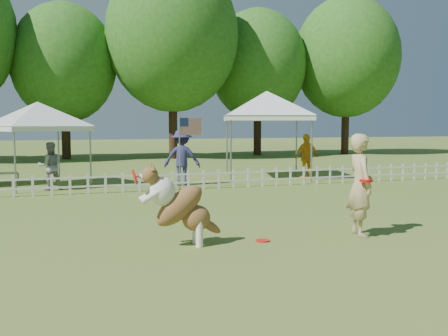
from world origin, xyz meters
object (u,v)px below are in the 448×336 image
at_px(dog, 181,206).
at_px(spectator_a, 50,166).
at_px(canopy_tent_left, 39,145).
at_px(frisbee_on_turf, 263,241).
at_px(spectator_c, 307,156).
at_px(flag_pole, 180,153).
at_px(canopy_tent_right, 266,135).
at_px(spectator_b, 182,157).
at_px(handler, 360,185).

height_order(dog, spectator_a, spectator_a).
bearing_deg(canopy_tent_left, spectator_a, -95.21).
distance_m(frisbee_on_turf, spectator_c, 10.22).
bearing_deg(flag_pole, canopy_tent_right, 12.84).
relative_size(dog, spectator_b, 0.74).
height_order(handler, canopy_tent_left, canopy_tent_left).
xyz_separation_m(frisbee_on_turf, spectator_b, (0.62, 8.22, 0.91)).
distance_m(frisbee_on_turf, flag_pole, 7.27).
distance_m(dog, spectator_a, 8.51).
height_order(frisbee_on_turf, canopy_tent_right, canopy_tent_right).
bearing_deg(spectator_a, spectator_b, 170.02).
relative_size(handler, frisbee_on_turf, 7.54).
height_order(handler, spectator_c, handler).
bearing_deg(flag_pole, frisbee_on_turf, -110.56).
height_order(flag_pole, spectator_c, flag_pole).
relative_size(canopy_tent_right, flag_pole, 1.41).
bearing_deg(canopy_tent_left, spectator_b, -37.72).
distance_m(frisbee_on_turf, spectator_b, 8.30).
xyz_separation_m(dog, spectator_c, (6.87, 8.51, 0.15)).
bearing_deg(handler, frisbee_on_turf, 97.62).
height_order(frisbee_on_turf, spectator_c, spectator_c).
bearing_deg(spectator_a, canopy_tent_left, -79.87).
bearing_deg(canopy_tent_left, canopy_tent_right, -22.12).
bearing_deg(spectator_c, canopy_tent_left, -10.32).
xyz_separation_m(canopy_tent_left, flag_pole, (4.13, -2.17, -0.21)).
bearing_deg(spectator_a, canopy_tent_right, -179.39).
xyz_separation_m(spectator_b, spectator_c, (4.83, 0.39, -0.09)).
distance_m(handler, dog, 3.29).
bearing_deg(dog, frisbee_on_turf, -2.35).
bearing_deg(spectator_c, frisbee_on_turf, 51.89).
distance_m(flag_pole, spectator_b, 1.12).
height_order(canopy_tent_left, spectator_b, canopy_tent_left).
relative_size(flag_pole, spectator_b, 1.23).
xyz_separation_m(frisbee_on_turf, canopy_tent_right, (4.23, 9.56, 1.58)).
relative_size(handler, canopy_tent_left, 0.69).
relative_size(dog, spectator_c, 0.81).
relative_size(canopy_tent_left, flag_pole, 1.18).
bearing_deg(spectator_a, dog, 95.96).
height_order(canopy_tent_right, spectator_c, canopy_tent_right).
relative_size(handler, dog, 1.36).
relative_size(flag_pole, spectator_c, 1.36).
distance_m(canopy_tent_right, spectator_a, 7.89).
height_order(spectator_b, spectator_c, spectator_b).
xyz_separation_m(flag_pole, spectator_c, (5.16, 1.44, -0.30)).
relative_size(flag_pole, spectator_a, 1.53).
distance_m(handler, spectator_a, 10.04).
bearing_deg(handler, spectator_c, -10.32).
xyz_separation_m(canopy_tent_left, spectator_b, (4.47, -1.12, -0.42)).
height_order(dog, spectator_b, spectator_b).
height_order(dog, canopy_tent_left, canopy_tent_left).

